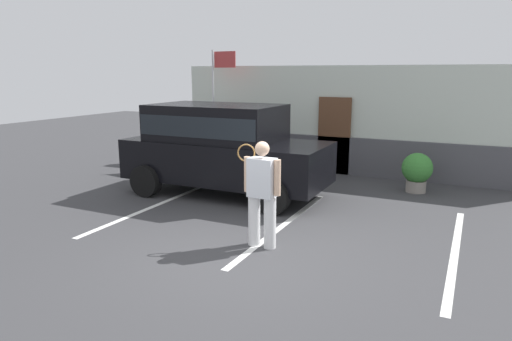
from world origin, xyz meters
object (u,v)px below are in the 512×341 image
parked_suv (222,145)px  potted_plant_by_porch (417,171)px  tennis_player_man (262,193)px  flag_pole (218,88)px

parked_suv → potted_plant_by_porch: 4.57m
tennis_player_man → potted_plant_by_porch: (1.81, 4.68, -0.38)m
potted_plant_by_porch → parked_suv: bearing=-152.3°
flag_pole → tennis_player_man: bearing=-53.8°
tennis_player_man → potted_plant_by_porch: 5.03m
potted_plant_by_porch → flag_pole: 5.97m
tennis_player_man → flag_pole: bearing=-51.4°
parked_suv → flag_pole: flag_pole is taller
tennis_player_man → potted_plant_by_porch: size_ratio=1.85×
tennis_player_man → potted_plant_by_porch: bearing=-108.7°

